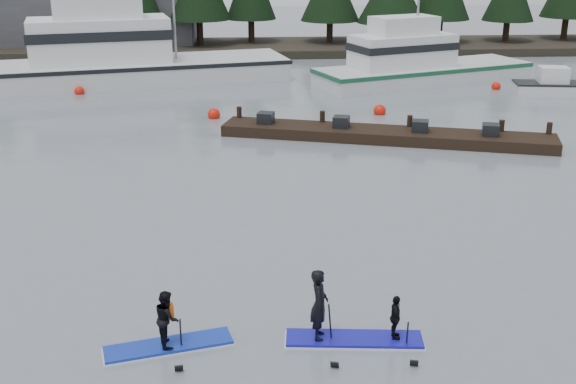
{
  "coord_description": "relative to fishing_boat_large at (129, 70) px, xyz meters",
  "views": [
    {
      "loc": [
        -1.4,
        -15.12,
        8.66
      ],
      "look_at": [
        0.0,
        6.0,
        1.1
      ],
      "focal_mm": 45.0,
      "sensor_mm": 36.0,
      "label": 1
    }
  ],
  "objects": [
    {
      "name": "fishing_boat_medium",
      "position": [
        17.83,
        -1.37,
        -0.21
      ],
      "size": [
        14.15,
        8.42,
        8.24
      ],
      "rotation": [
        0.0,
        0.0,
        0.36
      ],
      "color": "silver",
      "rests_on": "ground"
    },
    {
      "name": "fishing_boat_large",
      "position": [
        0.0,
        0.0,
        0.0
      ],
      "size": [
        18.94,
        8.98,
        10.24
      ],
      "rotation": [
        0.0,
        0.0,
        0.22
      ],
      "color": "silver",
      "rests_on": "ground"
    },
    {
      "name": "floating_dock",
      "position": [
        13.26,
        -14.36,
        -0.54
      ],
      "size": [
        14.69,
        6.01,
        0.49
      ],
      "primitive_type": "cube",
      "rotation": [
        0.0,
        0.0,
        -0.28
      ],
      "color": "black",
      "rests_on": "ground"
    },
    {
      "name": "ground",
      "position": [
        8.27,
        -30.0,
        -0.78
      ],
      "size": [
        160.0,
        160.0,
        0.0
      ],
      "primitive_type": "plane",
      "color": "slate",
      "rests_on": "ground"
    },
    {
      "name": "skiff",
      "position": [
        25.55,
        -5.38,
        -0.44
      ],
      "size": [
        6.07,
        2.62,
        0.69
      ],
      "primitive_type": "cube",
      "rotation": [
        0.0,
        0.0,
        -0.15
      ],
      "color": "silver",
      "rests_on": "ground"
    },
    {
      "name": "buoy_a",
      "position": [
        -2.42,
        -3.35,
        -0.78
      ],
      "size": [
        0.56,
        0.56,
        0.56
      ],
      "primitive_type": "sphere",
      "color": "red",
      "rests_on": "ground"
    },
    {
      "name": "far_shore",
      "position": [
        8.27,
        12.0,
        -0.48
      ],
      "size": [
        70.0,
        8.0,
        0.6
      ],
      "primitive_type": "cube",
      "color": "#2D281E",
      "rests_on": "ground"
    },
    {
      "name": "paddleboard_duo",
      "position": [
        9.09,
        -31.03,
        -0.17
      ],
      "size": [
        3.13,
        1.24,
        2.32
      ],
      "rotation": [
        0.0,
        0.0,
        -0.09
      ],
      "color": "#1412B1",
      "rests_on": "ground"
    },
    {
      "name": "waterfront_building",
      "position": [
        -5.73,
        14.0,
        1.72
      ],
      "size": [
        18.0,
        6.0,
        5.0
      ],
      "primitive_type": "cube",
      "color": "#4C4C51",
      "rests_on": "ground"
    },
    {
      "name": "buoy_d",
      "position": [
        13.94,
        -9.41,
        -0.78
      ],
      "size": [
        0.64,
        0.64,
        0.64
      ],
      "primitive_type": "sphere",
      "color": "red",
      "rests_on": "ground"
    },
    {
      "name": "treeline",
      "position": [
        8.27,
        12.0,
        -0.78
      ],
      "size": [
        60.0,
        4.0,
        8.0
      ],
      "primitive_type": null,
      "color": "black",
      "rests_on": "ground"
    },
    {
      "name": "paddleboard_solo",
      "position": [
        5.14,
        -31.04,
        -0.26
      ],
      "size": [
        2.9,
        1.35,
        1.86
      ],
      "rotation": [
        0.0,
        0.0,
        0.24
      ],
      "color": "#132EB4",
      "rests_on": "ground"
    },
    {
      "name": "buoy_b",
      "position": [
        5.49,
        -9.65,
        -0.78
      ],
      "size": [
        0.63,
        0.63,
        0.63
      ],
      "primitive_type": "sphere",
      "color": "red",
      "rests_on": "ground"
    },
    {
      "name": "buoy_c",
      "position": [
        22.05,
        -3.53,
        -0.78
      ],
      "size": [
        0.55,
        0.55,
        0.55
      ],
      "primitive_type": "sphere",
      "color": "red",
      "rests_on": "ground"
    }
  ]
}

